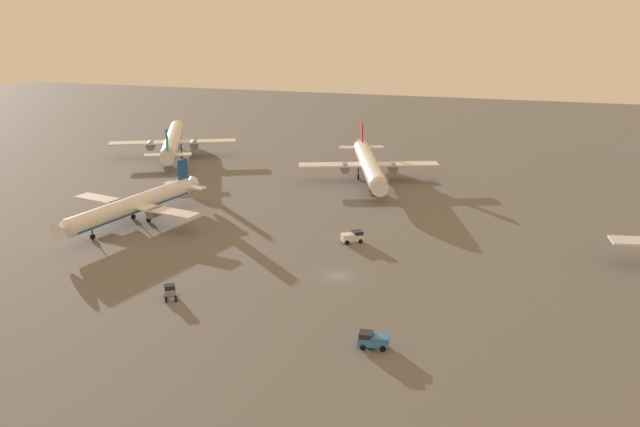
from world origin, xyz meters
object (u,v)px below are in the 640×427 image
baggage_tractor (373,340)px  airplane_taxiway_distant (133,205)px  cargo_loader (353,237)px  airplane_near_gate (369,164)px  pushback_tug (170,291)px  airplane_terminal_side (173,141)px

baggage_tractor → airplane_taxiway_distant: bearing=49.8°
baggage_tractor → cargo_loader: (-11.62, 40.77, 0.00)m
airplane_taxiway_distant → baggage_tractor: (57.59, -40.95, -2.67)m
airplane_near_gate → pushback_tug: 79.25m
airplane_taxiway_distant → airplane_terminal_side: airplane_terminal_side is taller
cargo_loader → airplane_terminal_side: bearing=-164.0°
baggage_tractor → cargo_loader: same height
airplane_terminal_side → cargo_loader: size_ratio=9.57×
airplane_terminal_side → baggage_tractor: bearing=-74.0°
airplane_taxiway_distant → airplane_near_gate: 60.25m
airplane_near_gate → pushback_tug: airplane_near_gate is taller
airplane_taxiway_distant → airplane_terminal_side: 60.73m
cargo_loader → airplane_near_gate: bearing=155.1°
cargo_loader → pushback_tug: bearing=-66.9°
airplane_taxiway_distant → airplane_near_gate: bearing=-117.2°
airplane_near_gate → pushback_tug: (-16.59, -77.43, -3.26)m
pushback_tug → cargo_loader: cargo_loader is taller
cargo_loader → baggage_tractor: bearing=-16.3°
baggage_tractor → cargo_loader: bearing=11.1°
airplane_terminal_side → pushback_tug: size_ratio=12.22×
airplane_near_gate → baggage_tractor: size_ratio=10.17×
pushback_tug → baggage_tractor: size_ratio=0.83×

